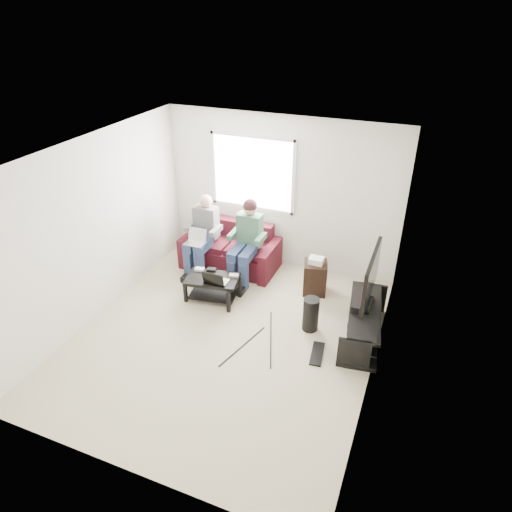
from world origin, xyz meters
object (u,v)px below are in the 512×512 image
(coffee_table, at_px, (212,284))
(end_table, at_px, (315,277))
(sofa, at_px, (231,251))
(tv_stand, at_px, (363,325))
(tv, at_px, (371,277))
(subwoofer, at_px, (311,314))

(coffee_table, xyz_separation_m, end_table, (1.42, 0.79, -0.01))
(coffee_table, distance_m, end_table, 1.62)
(sofa, distance_m, tv_stand, 2.74)
(sofa, height_order, coffee_table, sofa)
(coffee_table, distance_m, tv_stand, 2.34)
(tv, relative_size, end_table, 1.74)
(tv_stand, distance_m, tv, 0.72)
(tv_stand, height_order, end_table, end_table)
(sofa, xyz_separation_m, tv_stand, (2.51, -1.10, -0.08))
(coffee_table, height_order, subwoofer, subwoofer)
(tv_stand, xyz_separation_m, end_table, (-0.93, 0.83, 0.08))
(subwoofer, distance_m, end_table, 0.96)
(sofa, bearing_deg, subwoofer, -34.08)
(sofa, xyz_separation_m, coffee_table, (0.16, -1.06, -0.00))
(tv_stand, bearing_deg, end_table, 137.97)
(sofa, height_order, tv_stand, sofa)
(subwoofer, bearing_deg, sofa, 145.92)
(tv, distance_m, subwoofer, 1.00)
(subwoofer, relative_size, end_table, 0.81)
(coffee_table, bearing_deg, sofa, 98.72)
(coffee_table, distance_m, tv, 2.43)
(tv_stand, bearing_deg, coffee_table, 178.96)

